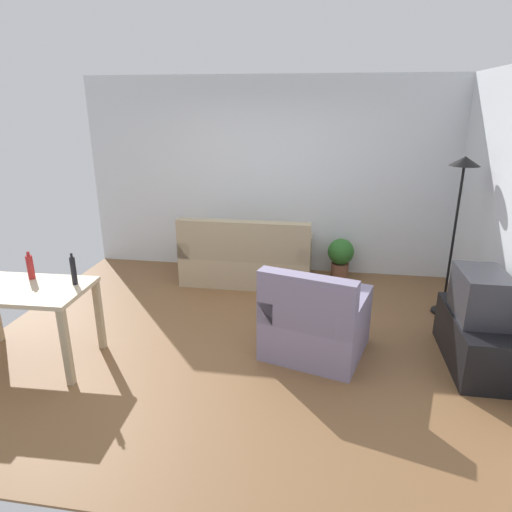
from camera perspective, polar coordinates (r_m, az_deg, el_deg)
ground_plane at (r=4.76m, az=-2.18°, el=-10.58°), size 5.20×4.40×0.02m
wall_rear at (r=6.39m, az=1.55°, el=10.09°), size 5.20×0.10×2.70m
couch at (r=6.09m, az=-1.18°, el=-0.49°), size 1.72×0.84×0.92m
tv_stand at (r=4.70m, az=25.96°, el=-9.64°), size 0.44×1.10×0.48m
tv at (r=4.51m, az=26.84°, el=-4.48°), size 0.41×0.60×0.44m
torchiere_lamp at (r=5.32m, az=24.64°, el=7.25°), size 0.32×0.32×1.81m
desk at (r=4.61m, az=-27.76°, el=-4.82°), size 1.22×0.74×0.76m
potted_plant at (r=6.29m, az=10.77°, el=0.04°), size 0.36×0.36×0.57m
armchair at (r=4.39m, az=7.48°, el=-8.57°), size 1.10×1.05×0.92m
bottle_red at (r=4.70m, az=-26.91°, el=-1.25°), size 0.06×0.06×0.27m
bottle_dark at (r=4.39m, az=-22.31°, el=-1.73°), size 0.05×0.05×0.30m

